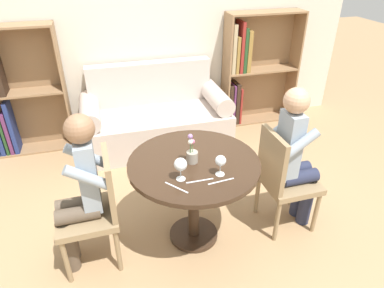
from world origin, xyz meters
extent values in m
plane|color=tan|center=(0.00, 0.00, 0.00)|extent=(16.00, 16.00, 0.00)
cube|color=silver|center=(0.00, 2.05, 1.35)|extent=(5.20, 0.05, 2.70)
cylinder|color=#382619|center=(0.00, 0.00, 0.72)|extent=(0.98, 0.98, 0.03)
cylinder|color=#382619|center=(0.00, 0.00, 0.37)|extent=(0.09, 0.09, 0.68)
cylinder|color=#382619|center=(0.00, 0.00, 0.01)|extent=(0.40, 0.40, 0.03)
cube|color=beige|center=(0.00, 1.58, 0.21)|extent=(1.68, 0.80, 0.42)
cube|color=beige|center=(0.00, 1.90, 0.67)|extent=(1.46, 0.16, 0.50)
cylinder|color=beige|center=(-0.73, 1.58, 0.53)|extent=(0.22, 0.72, 0.22)
cylinder|color=beige|center=(0.73, 1.58, 0.53)|extent=(0.22, 0.72, 0.22)
cube|color=#93704C|center=(-1.44, 2.00, 0.71)|extent=(0.97, 0.02, 1.42)
cube|color=#93704C|center=(-0.97, 1.87, 0.71)|extent=(0.02, 0.28, 1.42)
cube|color=#93704C|center=(-1.44, 1.87, 0.01)|extent=(0.92, 0.28, 0.02)
cube|color=#93704C|center=(-1.44, 1.87, 0.71)|extent=(0.92, 0.28, 0.02)
cube|color=#93704C|center=(-1.44, 1.87, 1.41)|extent=(0.92, 0.28, 0.02)
cube|color=#234723|center=(-1.70, 1.86, 0.25)|extent=(0.03, 0.23, 0.45)
cube|color=#602D5B|center=(-1.65, 1.86, 0.27)|extent=(0.04, 0.23, 0.49)
cube|color=navy|center=(-1.60, 1.86, 0.33)|extent=(0.04, 0.23, 0.62)
cube|color=#93704C|center=(1.44, 2.00, 0.71)|extent=(0.97, 0.02, 1.42)
cube|color=#93704C|center=(0.97, 1.87, 0.71)|extent=(0.02, 0.28, 1.42)
cube|color=#93704C|center=(1.91, 1.87, 0.71)|extent=(0.02, 0.28, 1.42)
cube|color=#93704C|center=(1.44, 1.87, 0.01)|extent=(0.92, 0.28, 0.02)
cube|color=#93704C|center=(1.44, 1.87, 0.71)|extent=(0.92, 0.28, 0.02)
cube|color=#93704C|center=(1.44, 1.87, 1.41)|extent=(0.92, 0.28, 0.02)
cube|color=#332319|center=(1.02, 1.86, 0.29)|extent=(0.05, 0.23, 0.54)
cube|color=#602D5B|center=(1.06, 1.86, 0.29)|extent=(0.03, 0.23, 0.54)
cube|color=#332319|center=(1.11, 1.86, 0.30)|extent=(0.05, 0.23, 0.55)
cube|color=maroon|center=(1.16, 1.86, 0.26)|extent=(0.03, 0.23, 0.48)
cube|color=tan|center=(1.02, 1.86, 1.02)|extent=(0.05, 0.23, 0.59)
cube|color=olive|center=(1.07, 1.86, 0.94)|extent=(0.04, 0.23, 0.44)
cube|color=maroon|center=(1.12, 1.86, 1.03)|extent=(0.04, 0.23, 0.61)
cube|color=#234723|center=(1.16, 1.86, 0.99)|extent=(0.04, 0.23, 0.54)
cube|color=olive|center=(1.22, 1.86, 0.98)|extent=(0.05, 0.23, 0.51)
cylinder|color=#937A56|center=(-0.99, 0.17, 0.20)|extent=(0.04, 0.04, 0.40)
cylinder|color=#937A56|center=(-0.98, -0.19, 0.20)|extent=(0.04, 0.04, 0.40)
cylinder|color=#937A56|center=(-0.63, 0.17, 0.20)|extent=(0.04, 0.04, 0.40)
cylinder|color=#937A56|center=(-0.62, -0.18, 0.20)|extent=(0.04, 0.04, 0.40)
cube|color=#937A56|center=(-0.80, -0.01, 0.42)|extent=(0.43, 0.43, 0.05)
cube|color=#937A56|center=(-0.61, 0.00, 0.68)|extent=(0.04, 0.38, 0.45)
cylinder|color=#937A56|center=(0.98, -0.23, 0.20)|extent=(0.04, 0.04, 0.40)
cylinder|color=#937A56|center=(0.98, 0.13, 0.20)|extent=(0.04, 0.04, 0.40)
cylinder|color=#937A56|center=(0.63, -0.23, 0.20)|extent=(0.04, 0.04, 0.40)
cylinder|color=#937A56|center=(0.62, 0.13, 0.20)|extent=(0.04, 0.04, 0.40)
cube|color=#937A56|center=(0.80, -0.05, 0.42)|extent=(0.42, 0.42, 0.05)
cube|color=#937A56|center=(0.61, -0.05, 0.68)|extent=(0.04, 0.38, 0.45)
cylinder|color=brown|center=(-0.97, 0.05, 0.23)|extent=(0.11, 0.11, 0.45)
cylinder|color=brown|center=(-0.96, -0.06, 0.23)|extent=(0.11, 0.11, 0.45)
cylinder|color=brown|center=(-0.86, 0.05, 0.50)|extent=(0.30, 0.11, 0.11)
cylinder|color=brown|center=(-0.85, -0.06, 0.50)|extent=(0.30, 0.11, 0.11)
cube|color=#93A3B2|center=(-0.74, -0.01, 0.77)|extent=(0.12, 0.20, 0.52)
cylinder|color=#93A3B2|center=(-0.75, 0.13, 0.84)|extent=(0.29, 0.07, 0.23)
cylinder|color=#93A3B2|center=(-0.74, -0.14, 0.84)|extent=(0.29, 0.07, 0.23)
sphere|color=#936B4C|center=(-0.74, -0.01, 1.12)|extent=(0.19, 0.19, 0.19)
cylinder|color=#282D47|center=(0.96, -0.10, 0.23)|extent=(0.11, 0.11, 0.45)
cylinder|color=#282D47|center=(0.96, 0.01, 0.23)|extent=(0.11, 0.11, 0.45)
cylinder|color=#282D47|center=(0.85, -0.10, 0.50)|extent=(0.30, 0.11, 0.11)
cylinder|color=#282D47|center=(0.85, 0.01, 0.50)|extent=(0.30, 0.11, 0.11)
cube|color=#93A3B2|center=(0.74, -0.05, 0.78)|extent=(0.12, 0.20, 0.55)
cylinder|color=#93A3B2|center=(0.75, -0.18, 0.87)|extent=(0.29, 0.07, 0.23)
cylinder|color=#93A3B2|center=(0.74, 0.09, 0.87)|extent=(0.29, 0.07, 0.23)
sphere|color=tan|center=(0.74, -0.05, 1.15)|extent=(0.19, 0.19, 0.19)
cylinder|color=white|center=(-0.15, -0.18, 0.74)|extent=(0.06, 0.06, 0.00)
cylinder|color=white|center=(-0.15, -0.18, 0.79)|extent=(0.01, 0.01, 0.08)
sphere|color=white|center=(-0.15, -0.18, 0.86)|extent=(0.09, 0.09, 0.09)
sphere|color=maroon|center=(-0.15, -0.18, 0.85)|extent=(0.06, 0.06, 0.06)
cylinder|color=white|center=(0.13, -0.20, 0.74)|extent=(0.06, 0.06, 0.00)
cylinder|color=white|center=(0.13, -0.20, 0.79)|extent=(0.01, 0.01, 0.08)
sphere|color=white|center=(0.13, -0.20, 0.86)|extent=(0.08, 0.08, 0.08)
sphere|color=#E58E75|center=(0.13, -0.20, 0.85)|extent=(0.05, 0.05, 0.05)
cylinder|color=#9E9384|center=(-0.01, 0.00, 0.78)|extent=(0.08, 0.08, 0.08)
cylinder|color=#4C7A42|center=(-0.03, -0.01, 0.87)|extent=(0.00, 0.01, 0.09)
sphere|color=silver|center=(-0.03, -0.01, 0.92)|extent=(0.04, 0.04, 0.04)
cylinder|color=#4C7A42|center=(-0.02, 0.01, 0.87)|extent=(0.00, 0.01, 0.08)
sphere|color=silver|center=(-0.02, 0.01, 0.91)|extent=(0.04, 0.04, 0.04)
cylinder|color=#4C7A42|center=(-0.03, 0.00, 0.89)|extent=(0.00, 0.01, 0.13)
sphere|color=#9E70B2|center=(-0.03, 0.00, 0.96)|extent=(0.04, 0.04, 0.04)
cylinder|color=#4C7A42|center=(-0.01, 0.00, 0.87)|extent=(0.01, 0.01, 0.09)
sphere|color=#D16684|center=(-0.01, 0.00, 0.91)|extent=(0.04, 0.04, 0.04)
cube|color=silver|center=(-0.03, -0.24, 0.74)|extent=(0.19, 0.01, 0.00)
cube|color=silver|center=(-0.20, -0.27, 0.74)|extent=(0.13, 0.16, 0.00)
cube|color=silver|center=(0.11, -0.28, 0.74)|extent=(0.19, 0.03, 0.00)
camera|label=1|loc=(-0.59, -2.00, 2.12)|focal=32.00mm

